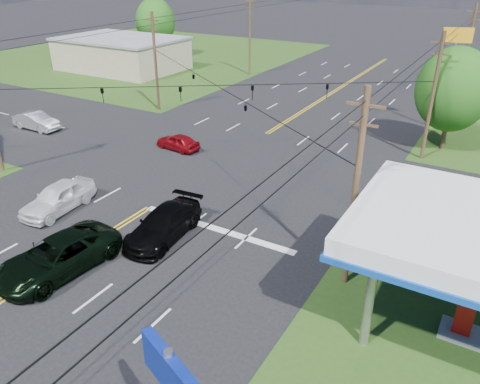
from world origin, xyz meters
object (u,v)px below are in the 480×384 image
Objects in this scene: retail_nw at (122,55)px; pole_se at (355,190)px; pole_nw at (155,61)px; pole_right_far at (467,53)px; suv_black at (164,224)px; pickup_dkgreen at (58,256)px; sedan_silver at (36,121)px; pole_left_far at (250,34)px; tree_far_l at (155,22)px; pole_ne at (433,96)px; tree_right_a at (453,90)px; pickup_white at (58,197)px.

pole_se reaches higher than retail_nw.
pole_nw is 0.95× the size of pole_right_far.
pickup_dkgreen is at bearing -121.04° from suv_black.
pole_right_far is 43.45m from sedan_silver.
pole_nw is at bearing 124.10° from pickup_dkgreen.
pole_left_far is at bearing 19.44° from retail_nw.
pole_right_far is at bearing -48.18° from sedan_silver.
pickup_dkgreen is 5.68m from suv_black.
pole_right_far is at bearing 78.92° from pickup_dkgreen.
tree_far_l is (-45.00, 41.00, 0.28)m from pole_se.
pole_ne is 0.95× the size of pole_left_far.
pole_right_far is (43.00, 6.00, 3.17)m from retail_nw.
pole_right_far reaches higher than sedan_silver.
pole_se is 1.16× the size of tree_right_a.
pole_right_far reaches higher than tree_far_l.
retail_nw is at bearing -78.69° from tree_far_l.
tree_far_l is (-19.00, 4.00, 0.03)m from pole_left_far.
pickup_dkgreen is at bearing -126.96° from sedan_silver.
tree_far_l reaches higher than pickup_white.
sedan_silver is (-31.65, -29.44, -4.39)m from pole_right_far.
tree_far_l reaches higher than pickup_dkgreen.
pole_ne is 50.54m from tree_far_l.
sedan_silver is (-21.65, 8.75, -0.04)m from suv_black.
retail_nw is 46.11m from suv_black.
pickup_white is (-5.08, 4.33, -0.01)m from pickup_dkgreen.
pole_left_far reaches higher than tree_right_a.
pickup_white is (-7.58, -0.76, 0.04)m from suv_black.
tree_far_l is (-45.00, 4.00, 0.03)m from pole_right_far.
sedan_silver is at bearing 153.09° from suv_black.
pole_se and pole_ne have the same top height.
suv_black is (35.00, -42.19, -4.38)m from tree_far_l.
pickup_white is at bearing -114.29° from pole_right_far.
pole_se is 60.88m from tree_far_l.
tree_right_a is (27.00, -16.00, -0.30)m from pole_left_far.
retail_nw is at bearing -172.06° from pole_right_far.
pole_ne is 32.20m from pole_left_far.
pole_ne is 27.61m from pickup_dkgreen.
pole_nw reaches higher than retail_nw.
pole_right_far is 1.22× the size of tree_right_a.
pole_se is 1.00× the size of pole_nw.
retail_nw is 21.60m from pole_nw.
retail_nw is at bearing 167.20° from tree_right_a.
pole_nw is at bearing 145.30° from pole_se.
pole_ne is at bearing 90.00° from pole_se.
tree_right_a is (1.00, 21.00, -0.05)m from pole_se.
tree_far_l is at bearing 118.18° from pickup_white.
pole_se is at bearing -104.54° from sedan_silver.
tree_right_a is (27.00, 3.00, -0.05)m from pole_nw.
pole_ne is at bearing 44.25° from pickup_white.
pickup_dkgreen is (-13.50, -27.28, -4.00)m from tree_right_a.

